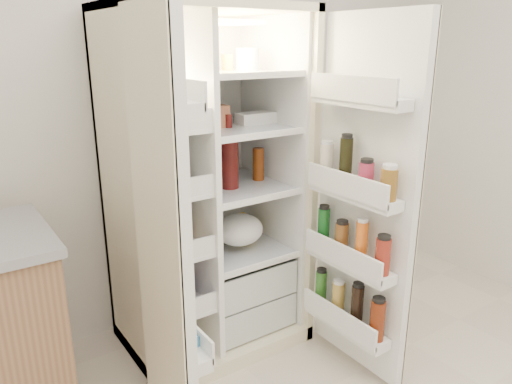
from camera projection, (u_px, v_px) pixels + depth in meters
wall_back at (170, 93)px, 2.72m from camera, size 4.00×0.02×2.70m
refrigerator at (207, 211)px, 2.64m from camera, size 0.92×0.70×1.80m
freezer_door at (164, 244)px, 1.84m from camera, size 0.15×0.40×1.72m
fridge_door at (363, 209)px, 2.31m from camera, size 0.17×0.58×1.72m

